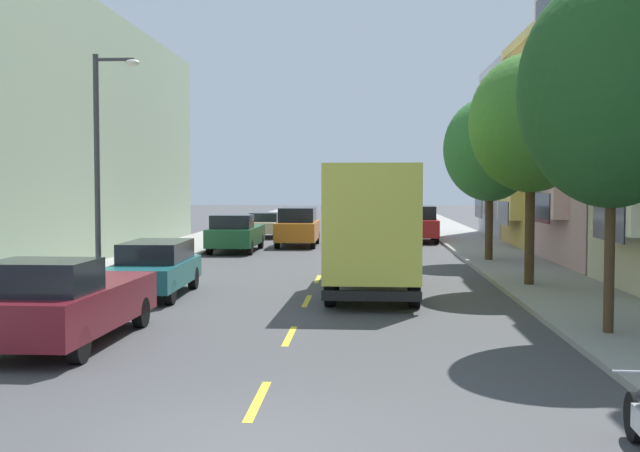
% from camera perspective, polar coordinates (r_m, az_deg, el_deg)
% --- Properties ---
extents(ground_plane, '(160.00, 160.00, 0.00)m').
position_cam_1_polar(ground_plane, '(39.67, 0.91, -1.54)').
color(ground_plane, '#424244').
extents(sidewalk_left, '(3.20, 120.00, 0.14)m').
position_cam_1_polar(sidewalk_left, '(38.62, -9.79, -1.60)').
color(sidewalk_left, '#99968E').
rests_on(sidewalk_left, ground_plane).
extents(sidewalk_right, '(3.20, 120.00, 0.14)m').
position_cam_1_polar(sidewalk_right, '(38.05, 11.55, -1.69)').
color(sidewalk_right, '#99968E').
rests_on(sidewalk_right, ground_plane).
extents(lane_centerline_dashes, '(0.14, 47.20, 0.01)m').
position_cam_1_polar(lane_centerline_dashes, '(34.20, 0.56, -2.26)').
color(lane_centerline_dashes, yellow).
rests_on(lane_centerline_dashes, ground_plane).
extents(townhouse_fifth_dove_grey, '(11.42, 8.22, 9.91)m').
position_cam_1_polar(townhouse_fifth_dove_grey, '(49.39, 17.81, 4.72)').
color(townhouse_fifth_dove_grey, '#A8A8AD').
rests_on(townhouse_fifth_dove_grey, ground_plane).
extents(street_tree_nearest, '(3.70, 3.70, 7.16)m').
position_cam_1_polar(street_tree_nearest, '(17.30, 19.73, 8.91)').
color(street_tree_nearest, '#47331E').
rests_on(street_tree_nearest, sidewalk_right).
extents(street_tree_second, '(3.64, 3.64, 6.81)m').
position_cam_1_polar(street_tree_second, '(24.93, 14.51, 6.95)').
color(street_tree_second, '#47331E').
rests_on(street_tree_second, sidewalk_right).
extents(street_tree_third, '(3.61, 3.61, 6.37)m').
position_cam_1_polar(street_tree_third, '(32.67, 11.76, 5.26)').
color(street_tree_third, '#47331E').
rests_on(street_tree_third, sidewalk_right).
extents(street_lamp, '(1.35, 0.28, 6.64)m').
position_cam_1_polar(street_lamp, '(24.15, -14.95, 4.96)').
color(street_lamp, '#38383D').
rests_on(street_lamp, sidewalk_left).
extents(delivery_box_truck, '(2.60, 8.23, 3.61)m').
position_cam_1_polar(delivery_box_truck, '(23.21, 3.79, 0.26)').
color(delivery_box_truck, '#D8D84C').
rests_on(delivery_box_truck, ground_plane).
extents(parked_suv_red, '(2.07, 4.85, 1.93)m').
position_cam_1_polar(parked_suv_red, '(44.16, 6.89, 0.18)').
color(parked_suv_red, '#AD1E1E').
rests_on(parked_suv_red, ground_plane).
extents(parked_wagon_teal, '(1.91, 4.74, 1.50)m').
position_cam_1_polar(parked_wagon_teal, '(23.20, -11.47, -2.81)').
color(parked_wagon_teal, '#195B60').
rests_on(parked_wagon_teal, ground_plane).
extents(parked_sedan_champagne, '(1.82, 4.51, 1.43)m').
position_cam_1_polar(parked_sedan_champagne, '(47.67, -3.87, 0.11)').
color(parked_sedan_champagne, tan).
rests_on(parked_sedan_champagne, ground_plane).
extents(parked_pickup_forest, '(2.02, 5.31, 1.73)m').
position_cam_1_polar(parked_pickup_forest, '(37.56, -5.91, -0.55)').
color(parked_pickup_forest, '#194C28').
rests_on(parked_pickup_forest, ground_plane).
extents(parked_pickup_burgundy, '(2.14, 5.35, 1.73)m').
position_cam_1_polar(parked_pickup_burgundy, '(16.58, -17.38, -5.10)').
color(parked_pickup_burgundy, maroon).
rests_on(parked_pickup_burgundy, ground_plane).
extents(moving_orange_sedan, '(1.95, 4.80, 1.93)m').
position_cam_1_polar(moving_orange_sedan, '(40.75, -1.56, -0.03)').
color(moving_orange_sedan, orange).
rests_on(moving_orange_sedan, ground_plane).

